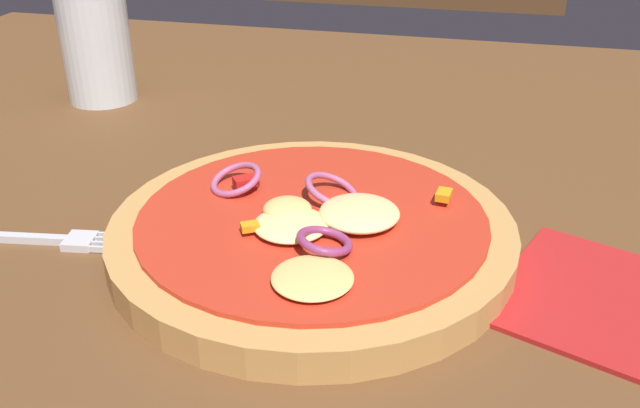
{
  "coord_description": "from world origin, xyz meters",
  "views": [
    {
      "loc": [
        0.09,
        -0.35,
        0.26
      ],
      "look_at": [
        -0.01,
        0.03,
        0.06
      ],
      "focal_mm": 38.82,
      "sensor_mm": 36.0,
      "label": 1
    }
  ],
  "objects": [
    {
      "name": "fork",
      "position": [
        -0.18,
        -0.03,
        0.04
      ],
      "size": [
        0.17,
        0.04,
        0.01
      ],
      "color": "silver",
      "rests_on": "dining_table"
    },
    {
      "name": "beer_glass",
      "position": [
        -0.27,
        0.22,
        0.09
      ],
      "size": [
        0.06,
        0.06,
        0.12
      ],
      "color": "silver",
      "rests_on": "dining_table"
    },
    {
      "name": "dining_table",
      "position": [
        0.0,
        0.0,
        0.02
      ],
      "size": [
        1.2,
        1.07,
        0.04
      ],
      "color": "brown",
      "rests_on": "ground"
    },
    {
      "name": "pizza",
      "position": [
        -0.01,
        0.0,
        0.05
      ],
      "size": [
        0.25,
        0.25,
        0.04
      ],
      "color": "tan",
      "rests_on": "dining_table"
    }
  ]
}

